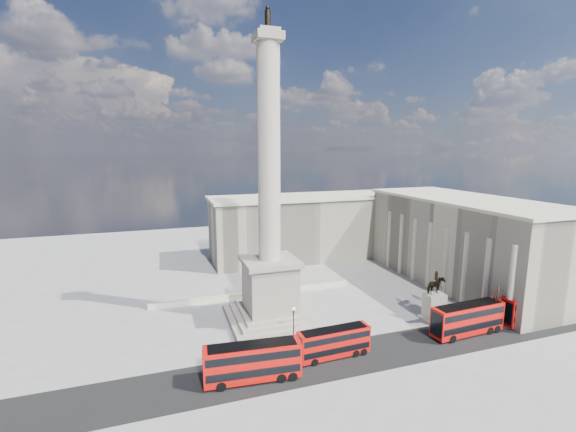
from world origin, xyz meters
The scene contains 18 objects.
ground centered at (0.00, 0.00, 0.00)m, with size 180.00×180.00×0.00m, color #A2A09A.
asphalt_road centered at (5.00, -10.00, 0.00)m, with size 120.00×9.00×0.01m, color black.
nelsons_column centered at (0.00, 5.00, 12.92)m, with size 14.00×14.00×49.85m.
balustrade_wall centered at (0.00, 16.00, 0.55)m, with size 40.00×0.60×1.10m, color beige.
building_east centered at (45.00, 10.00, 9.32)m, with size 19.00×46.00×18.60m.
building_northeast centered at (20.00, 40.00, 8.32)m, with size 51.00×17.00×16.60m.
red_bus_a centered at (-6.79, -11.14, 2.58)m, with size 12.34×3.81×4.93m.
red_bus_b centered at (5.25, -9.25, 2.22)m, with size 10.53×2.84×4.23m.
red_bus_c centered at (27.99, -9.78, 2.63)m, with size 12.47×3.45×5.01m.
red_bus_d centered at (41.68, -9.39, 2.63)m, with size 12.55×3.84×5.01m.
victorian_lamp centered at (0.63, -5.22, 3.77)m, with size 0.55×0.55×6.40m.
equestrian_statue centered at (26.64, -3.61, 3.02)m, with size 4.17×3.13×8.65m.
bare_tree_near centered at (33.68, -9.66, 6.11)m, with size 1.77×1.77×7.76m.
bare_tree_mid centered at (30.59, 0.21, 4.85)m, with size 1.62×1.62×6.15m.
bare_tree_far centered at (42.47, 15.67, 6.28)m, with size 1.95×1.95×7.97m.
pedestrian_walking centered at (27.53, -2.60, 0.84)m, with size 0.62×0.40×1.69m, color black.
pedestrian_standing centered at (26.33, -6.50, 0.95)m, with size 0.92×0.72×1.90m, color black.
pedestrian_crossing centered at (3.14, -4.31, 0.96)m, with size 1.13×0.47×1.92m, color black.
Camera 1 is at (-16.63, -54.49, 28.81)m, focal length 24.00 mm.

